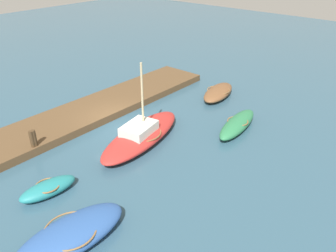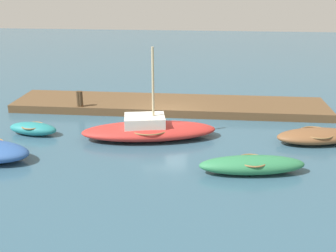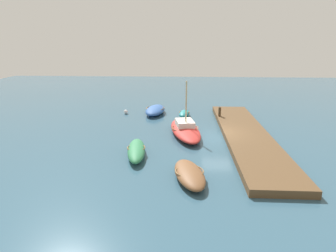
# 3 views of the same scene
# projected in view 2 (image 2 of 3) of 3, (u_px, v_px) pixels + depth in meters

# --- Properties ---
(ground_plane) EXTENTS (84.00, 84.00, 0.00)m
(ground_plane) POSITION_uv_depth(u_px,v_px,m) (165.00, 121.00, 23.05)
(ground_plane) COLOR #33566B
(dock_platform) EXTENTS (19.21, 3.63, 0.48)m
(dock_platform) POSITION_uv_depth(u_px,v_px,m) (169.00, 105.00, 25.10)
(dock_platform) COLOR brown
(dock_platform) RESTS_ON ground_plane
(dinghy_teal) EXTENTS (2.74, 1.41, 0.63)m
(dinghy_teal) POSITION_uv_depth(u_px,v_px,m) (33.00, 129.00, 20.92)
(dinghy_teal) COLOR teal
(dinghy_teal) RESTS_ON ground_plane
(rowboat_green) EXTENTS (4.56, 1.80, 0.75)m
(rowboat_green) POSITION_uv_depth(u_px,v_px,m) (252.00, 165.00, 16.75)
(rowboat_green) COLOR #2D7A4C
(rowboat_green) RESTS_ON ground_plane
(sailboat_red) EXTENTS (7.08, 3.43, 4.63)m
(sailboat_red) POSITION_uv_depth(u_px,v_px,m) (149.00, 130.00, 20.37)
(sailboat_red) COLOR #B72D28
(sailboat_red) RESTS_ON ground_plane
(rowboat_brown) EXTENTS (4.21, 2.38, 0.70)m
(rowboat_brown) POSITION_uv_depth(u_px,v_px,m) (316.00, 136.00, 19.85)
(rowboat_brown) COLOR brown
(rowboat_brown) RESTS_ON ground_plane
(mooring_post_west) EXTENTS (0.24, 0.24, 0.94)m
(mooring_post_west) POSITION_uv_depth(u_px,v_px,m) (81.00, 99.00, 23.86)
(mooring_post_west) COLOR #47331E
(mooring_post_west) RESTS_ON dock_platform
(mooring_post_mid_west) EXTENTS (0.23, 0.23, 0.93)m
(mooring_post_mid_west) POSITION_uv_depth(u_px,v_px,m) (79.00, 99.00, 23.87)
(mooring_post_mid_west) COLOR #47331E
(mooring_post_mid_west) RESTS_ON dock_platform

